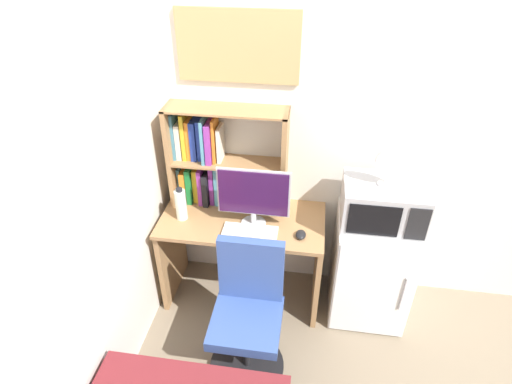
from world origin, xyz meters
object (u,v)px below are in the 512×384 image
(computer_mouse, at_px, (301,235))
(hutch_bookshelf, at_px, (210,158))
(monitor, at_px, (253,195))
(wall_corkboard, at_px, (238,46))
(mini_fridge, at_px, (370,267))
(water_bottle, at_px, (181,204))
(microwave, at_px, (383,204))
(desk_chair, at_px, (248,319))
(desk_fan, at_px, (390,165))
(keyboard, at_px, (250,231))

(computer_mouse, bearing_deg, hutch_bookshelf, 154.13)
(monitor, distance_m, wall_corkboard, 0.93)
(hutch_bookshelf, relative_size, mini_fridge, 1.00)
(water_bottle, bearing_deg, microwave, 2.94)
(hutch_bookshelf, height_order, water_bottle, hutch_bookshelf)
(microwave, relative_size, desk_chair, 0.56)
(monitor, height_order, computer_mouse, monitor)
(water_bottle, distance_m, desk_fan, 1.39)
(monitor, xyz_separation_m, keyboard, (-0.01, -0.09, -0.23))
(wall_corkboard, bearing_deg, water_bottle, -137.09)
(keyboard, bearing_deg, microwave, 10.54)
(monitor, xyz_separation_m, computer_mouse, (0.33, -0.09, -0.22))
(monitor, xyz_separation_m, desk_fan, (0.83, 0.06, 0.27))
(computer_mouse, height_order, microwave, microwave)
(computer_mouse, relative_size, desk_fan, 0.37)
(monitor, relative_size, keyboard, 1.33)
(monitor, distance_m, keyboard, 0.24)
(mini_fridge, relative_size, desk_chair, 0.87)
(monitor, bearing_deg, microwave, 4.39)
(keyboard, distance_m, wall_corkboard, 1.17)
(water_bottle, xyz_separation_m, microwave, (1.33, 0.07, 0.10))
(hutch_bookshelf, bearing_deg, desk_fan, -8.66)
(hutch_bookshelf, relative_size, desk_fan, 3.10)
(hutch_bookshelf, bearing_deg, computer_mouse, -25.87)
(keyboard, bearing_deg, water_bottle, 169.90)
(water_bottle, height_order, wall_corkboard, wall_corkboard)
(hutch_bookshelf, distance_m, mini_fridge, 1.37)
(desk_fan, relative_size, desk_chair, 0.28)
(microwave, height_order, desk_fan, desk_fan)
(desk_fan, xyz_separation_m, desk_chair, (-0.78, -0.59, -0.84))
(hutch_bookshelf, relative_size, keyboard, 2.23)
(keyboard, height_order, water_bottle, water_bottle)
(computer_mouse, height_order, mini_fridge, mini_fridge)
(microwave, height_order, wall_corkboard, wall_corkboard)
(water_bottle, height_order, desk_fan, desk_fan)
(hutch_bookshelf, height_order, computer_mouse, hutch_bookshelf)
(monitor, relative_size, mini_fridge, 0.60)
(desk_fan, bearing_deg, desk_chair, -143.13)
(keyboard, bearing_deg, mini_fridge, 10.34)
(monitor, xyz_separation_m, desk_chair, (0.05, -0.53, -0.57))
(keyboard, distance_m, desk_chair, 0.56)
(water_bottle, xyz_separation_m, mini_fridge, (1.33, 0.07, -0.45))
(hutch_bookshelf, height_order, desk_chair, hutch_bookshelf)
(water_bottle, relative_size, desk_fan, 0.94)
(keyboard, distance_m, microwave, 0.88)
(monitor, bearing_deg, mini_fridge, 4.19)
(hutch_bookshelf, height_order, desk_fan, hutch_bookshelf)
(mini_fridge, bearing_deg, wall_corkboard, 164.78)
(keyboard, height_order, computer_mouse, computer_mouse)
(water_bottle, height_order, microwave, microwave)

